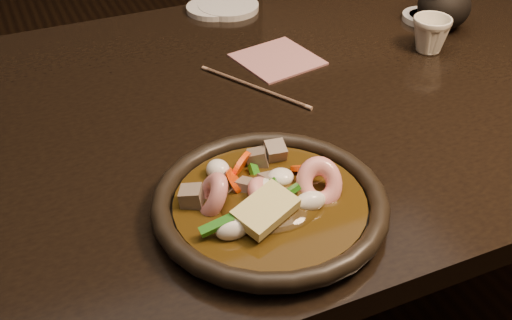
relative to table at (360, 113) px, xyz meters
name	(u,v)px	position (x,y,z in m)	size (l,w,h in m)	color
table	(360,113)	(0.00, 0.00, 0.00)	(1.60, 0.90, 0.75)	black
chair	(313,41)	(0.21, 0.56, -0.14)	(0.47, 0.47, 0.98)	black
plate	(270,205)	(-0.32, -0.27, 0.09)	(0.31, 0.31, 0.03)	black
stirfry	(266,198)	(-0.32, -0.27, 0.10)	(0.22, 0.18, 0.07)	#322109
soy_dish	(424,17)	(0.25, 0.16, 0.08)	(0.09, 0.09, 0.01)	silver
saucer_left	(213,8)	(-0.14, 0.39, 0.08)	(0.12, 0.12, 0.01)	silver
saucer_right	(228,7)	(-0.11, 0.38, 0.08)	(0.13, 0.13, 0.01)	silver
tea_cup	(431,33)	(0.17, 0.04, 0.11)	(0.07, 0.07, 0.07)	beige
chopsticks	(254,87)	(-0.20, 0.04, 0.08)	(0.12, 0.21, 0.01)	#9E785A
napkin	(277,59)	(-0.12, 0.12, 0.08)	(0.14, 0.14, 0.00)	#A86867
teapot	(445,4)	(0.25, 0.11, 0.13)	(0.13, 0.11, 0.14)	black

